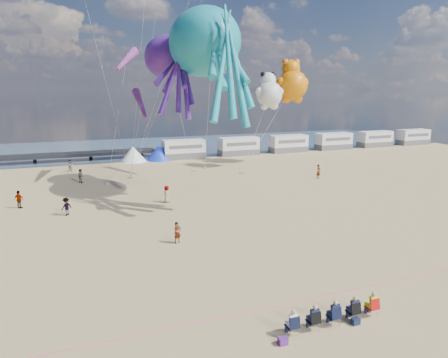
# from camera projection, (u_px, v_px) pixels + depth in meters

# --- Properties ---
(ground) EXTENTS (120.00, 120.00, 0.00)m
(ground) POSITION_uv_depth(u_px,v_px,m) (259.00, 263.00, 25.28)
(ground) COLOR tan
(ground) RESTS_ON ground
(water) EXTENTS (120.00, 120.00, 0.00)m
(water) POSITION_uv_depth(u_px,v_px,m) (132.00, 148.00, 75.43)
(water) COLOR #38506B
(water) RESTS_ON ground
(motorhome_0) EXTENTS (6.60, 2.50, 3.00)m
(motorhome_0) POSITION_uv_depth(u_px,v_px,m) (184.00, 149.00, 63.52)
(motorhome_0) COLOR silver
(motorhome_0) RESTS_ON ground
(motorhome_1) EXTENTS (6.60, 2.50, 3.00)m
(motorhome_1) POSITION_uv_depth(u_px,v_px,m) (239.00, 146.00, 66.82)
(motorhome_1) COLOR silver
(motorhome_1) RESTS_ON ground
(motorhome_2) EXTENTS (6.60, 2.50, 3.00)m
(motorhome_2) POSITION_uv_depth(u_px,v_px,m) (288.00, 144.00, 70.12)
(motorhome_2) COLOR silver
(motorhome_2) RESTS_ON ground
(motorhome_3) EXTENTS (6.60, 2.50, 3.00)m
(motorhome_3) POSITION_uv_depth(u_px,v_px,m) (334.00, 141.00, 73.42)
(motorhome_3) COLOR silver
(motorhome_3) RESTS_ON ground
(motorhome_4) EXTENTS (6.60, 2.50, 3.00)m
(motorhome_4) POSITION_uv_depth(u_px,v_px,m) (375.00, 139.00, 76.72)
(motorhome_4) COLOR silver
(motorhome_4) RESTS_ON ground
(motorhome_5) EXTENTS (6.60, 2.50, 3.00)m
(motorhome_5) POSITION_uv_depth(u_px,v_px,m) (413.00, 137.00, 80.02)
(motorhome_5) COLOR silver
(motorhome_5) RESTS_ON ground
(tent_white) EXTENTS (4.00, 4.00, 2.40)m
(tent_white) POSITION_uv_depth(u_px,v_px,m) (133.00, 154.00, 60.80)
(tent_white) COLOR white
(tent_white) RESTS_ON ground
(tent_blue) EXTENTS (4.00, 4.00, 2.40)m
(tent_blue) POSITION_uv_depth(u_px,v_px,m) (159.00, 152.00, 62.19)
(tent_blue) COLOR #1933CC
(tent_blue) RESTS_ON ground
(spectator_row) EXTENTS (6.10, 0.90, 1.30)m
(spectator_row) POSITION_uv_depth(u_px,v_px,m) (333.00, 312.00, 18.49)
(spectator_row) COLOR black
(spectator_row) RESTS_ON ground
(cooler_purple) EXTENTS (0.40, 0.30, 0.32)m
(cooler_purple) POSITION_uv_depth(u_px,v_px,m) (283.00, 341.00, 17.16)
(cooler_purple) COLOR #57217F
(cooler_purple) RESTS_ON ground
(cooler_navy) EXTENTS (0.38, 0.28, 0.30)m
(cooler_navy) POSITION_uv_depth(u_px,v_px,m) (355.00, 321.00, 18.64)
(cooler_navy) COLOR #131F3B
(cooler_navy) RESTS_ON ground
(rope_line) EXTENTS (34.00, 0.03, 0.03)m
(rope_line) POSITION_uv_depth(u_px,v_px,m) (301.00, 301.00, 20.71)
(rope_line) COLOR #F2338C
(rope_line) RESTS_ON ground
(standing_person) EXTENTS (0.67, 0.55, 1.57)m
(standing_person) POSITION_uv_depth(u_px,v_px,m) (177.00, 233.00, 28.38)
(standing_person) COLOR tan
(standing_person) RESTS_ON ground
(beachgoer_1) EXTENTS (0.89, 0.96, 1.65)m
(beachgoer_1) POSITION_uv_depth(u_px,v_px,m) (81.00, 176.00, 46.99)
(beachgoer_1) COLOR #7F6659
(beachgoer_1) RESTS_ON ground
(beachgoer_2) EXTENTS (0.98, 0.94, 1.58)m
(beachgoer_2) POSITION_uv_depth(u_px,v_px,m) (66.00, 207.00, 34.72)
(beachgoer_2) COLOR #7F6659
(beachgoer_2) RESTS_ON ground
(beachgoer_3) EXTENTS (1.23, 1.14, 1.66)m
(beachgoer_3) POSITION_uv_depth(u_px,v_px,m) (19.00, 200.00, 36.81)
(beachgoer_3) COLOR #7F6659
(beachgoer_3) RESTS_ON ground
(beachgoer_5) EXTENTS (1.72, 1.10, 1.77)m
(beachgoer_5) POSITION_uv_depth(u_px,v_px,m) (319.00, 172.00, 49.11)
(beachgoer_5) COLOR #7F6659
(beachgoer_5) RESTS_ON ground
(beachgoer_6) EXTENTS (0.73, 0.67, 1.68)m
(beachgoer_6) POSITION_uv_depth(u_px,v_px,m) (167.00, 194.00, 38.69)
(beachgoer_6) COLOR #7F6659
(beachgoer_6) RESTS_ON ground
(beachgoer_7) EXTENTS (0.94, 0.85, 1.61)m
(beachgoer_7) POSITION_uv_depth(u_px,v_px,m) (71.00, 166.00, 53.40)
(beachgoer_7) COLOR #7F6659
(beachgoer_7) RESTS_ON ground
(sandbag_a) EXTENTS (0.50, 0.35, 0.22)m
(sandbag_a) POSITION_uv_depth(u_px,v_px,m) (108.00, 184.00, 46.19)
(sandbag_a) COLOR gray
(sandbag_a) RESTS_ON ground
(sandbag_b) EXTENTS (0.50, 0.35, 0.22)m
(sandbag_b) POSITION_uv_depth(u_px,v_px,m) (194.00, 171.00, 53.31)
(sandbag_b) COLOR gray
(sandbag_b) RESTS_ON ground
(sandbag_c) EXTENTS (0.50, 0.35, 0.22)m
(sandbag_c) POSITION_uv_depth(u_px,v_px,m) (242.00, 173.00, 52.17)
(sandbag_c) COLOR gray
(sandbag_c) RESTS_ON ground
(sandbag_d) EXTENTS (0.50, 0.35, 0.22)m
(sandbag_d) POSITION_uv_depth(u_px,v_px,m) (205.00, 168.00, 55.77)
(sandbag_d) COLOR gray
(sandbag_d) RESTS_ON ground
(sandbag_e) EXTENTS (0.50, 0.35, 0.22)m
(sandbag_e) POSITION_uv_depth(u_px,v_px,m) (131.00, 178.00, 49.39)
(sandbag_e) COLOR gray
(sandbag_e) RESTS_ON ground
(kite_octopus_teal) EXTENTS (5.24, 11.71, 13.25)m
(kite_octopus_teal) POSITION_uv_depth(u_px,v_px,m) (204.00, 42.00, 38.36)
(kite_octopus_teal) COLOR teal
(kite_octopus_purple) EXTENTS (7.65, 10.52, 11.05)m
(kite_octopus_purple) POSITION_uv_depth(u_px,v_px,m) (166.00, 57.00, 43.07)
(kite_octopus_purple) COLOR #4A1C82
(kite_panda) EXTENTS (5.10, 4.92, 5.98)m
(kite_panda) POSITION_uv_depth(u_px,v_px,m) (269.00, 94.00, 53.60)
(kite_panda) COLOR silver
(kite_teddy_orange) EXTENTS (6.75, 6.59, 7.37)m
(kite_teddy_orange) POSITION_uv_depth(u_px,v_px,m) (292.00, 85.00, 56.98)
(kite_teddy_orange) COLOR orange
(windsock_left) EXTENTS (3.93, 6.86, 7.05)m
(windsock_left) POSITION_uv_depth(u_px,v_px,m) (126.00, 60.00, 45.17)
(windsock_left) COLOR red
(windsock_mid) EXTENTS (2.55, 6.65, 6.61)m
(windsock_mid) POSITION_uv_depth(u_px,v_px,m) (211.00, 61.00, 48.26)
(windsock_mid) COLOR red
(windsock_right) EXTENTS (1.06, 5.64, 5.61)m
(windsock_right) POSITION_uv_depth(u_px,v_px,m) (141.00, 104.00, 43.12)
(windsock_right) COLOR red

